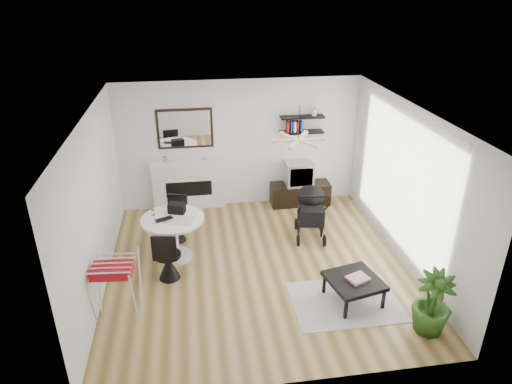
{
  "coord_description": "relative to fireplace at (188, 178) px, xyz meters",
  "views": [
    {
      "loc": [
        -1.0,
        -6.44,
        4.48
      ],
      "look_at": [
        0.03,
        0.4,
        1.23
      ],
      "focal_mm": 32.0,
      "sensor_mm": 36.0,
      "label": 1
    }
  ],
  "objects": [
    {
      "name": "shelf_lower",
      "position": [
        2.38,
        -0.05,
        0.91
      ],
      "size": [
        0.9,
        0.25,
        0.04
      ],
      "primitive_type": "cube",
      "color": "black",
      "rests_on": "wall_back"
    },
    {
      "name": "fireplace",
      "position": [
        0.0,
        0.0,
        0.0
      ],
      "size": [
        1.5,
        0.17,
        2.16
      ],
      "color": "white",
      "rests_on": "floor"
    },
    {
      "name": "newspaper",
      "position": [
        -0.13,
        -2.04,
        0.11
      ],
      "size": [
        0.43,
        0.38,
        0.01
      ],
      "primitive_type": "cube",
      "rotation": [
        0.0,
        0.0,
        -0.23
      ],
      "color": "silver",
      "rests_on": "dining_table"
    },
    {
      "name": "wall_left",
      "position": [
        -1.4,
        -2.42,
        0.66
      ],
      "size": [
        0.0,
        5.0,
        5.0
      ],
      "primitive_type": "plane",
      "rotation": [
        1.57,
        0.0,
        1.57
      ],
      "color": "white",
      "rests_on": "floor"
    },
    {
      "name": "drinking_glass",
      "position": [
        -0.62,
        -1.75,
        0.15
      ],
      "size": [
        0.06,
        0.06,
        0.1
      ],
      "primitive_type": "cylinder",
      "color": "white",
      "rests_on": "dining_table"
    },
    {
      "name": "sheer_curtain",
      "position": [
        3.5,
        -2.22,
        0.66
      ],
      "size": [
        0.04,
        3.6,
        2.6
      ],
      "primitive_type": "cube",
      "color": "white",
      "rests_on": "wall_right"
    },
    {
      "name": "potted_plant",
      "position": [
        3.22,
        -4.3,
        -0.21
      ],
      "size": [
        0.65,
        0.65,
        0.94
      ],
      "primitive_type": "imported",
      "rotation": [
        0.0,
        0.0,
        -0.28
      ],
      "color": "#285117",
      "rests_on": "floor"
    },
    {
      "name": "crt_tv",
      "position": [
        2.33,
        -0.16,
        0.04
      ],
      "size": [
        0.57,
        0.5,
        0.5
      ],
      "color": "#B7B7B9",
      "rests_on": "tv_console"
    },
    {
      "name": "rug",
      "position": [
        2.28,
        -3.54,
        -0.68
      ],
      "size": [
        1.63,
        1.18,
        0.01
      ],
      "primitive_type": "cube",
      "color": "#A5A5A5",
      "rests_on": "floor"
    },
    {
      "name": "floor",
      "position": [
        1.1,
        -2.42,
        -0.69
      ],
      "size": [
        5.0,
        5.0,
        0.0
      ],
      "primitive_type": "plane",
      "color": "brown",
      "rests_on": "ground"
    },
    {
      "name": "pendant_lamp",
      "position": [
        1.8,
        -2.12,
        1.46
      ],
      "size": [
        0.9,
        0.9,
        0.1
      ],
      "primitive_type": null,
      "color": "tan",
      "rests_on": "ceiling"
    },
    {
      "name": "coffee_table",
      "position": [
        2.4,
        -3.52,
        -0.33
      ],
      "size": [
        0.89,
        0.89,
        0.39
      ],
      "rotation": [
        0.0,
        0.0,
        0.22
      ],
      "color": "black",
      "rests_on": "rug"
    },
    {
      "name": "tv_console",
      "position": [
        2.38,
        -0.16,
        -0.45
      ],
      "size": [
        1.27,
        0.44,
        0.48
      ],
      "primitive_type": "cube",
      "color": "black",
      "rests_on": "floor"
    },
    {
      "name": "laptop",
      "position": [
        -0.41,
        -2.0,
        0.11
      ],
      "size": [
        0.35,
        0.3,
        0.02
      ],
      "primitive_type": "imported",
      "rotation": [
        0.0,
        0.0,
        0.43
      ],
      "color": "black",
      "rests_on": "dining_table"
    },
    {
      "name": "drying_rack",
      "position": [
        -1.08,
        -3.37,
        -0.18
      ],
      "size": [
        0.68,
        0.64,
        0.95
      ],
      "rotation": [
        0.0,
        0.0,
        -0.09
      ],
      "color": "white",
      "rests_on": "floor"
    },
    {
      "name": "black_bag",
      "position": [
        -0.21,
        -1.72,
        0.19
      ],
      "size": [
        0.32,
        0.25,
        0.17
      ],
      "primitive_type": "cube",
      "rotation": [
        0.0,
        0.0,
        -0.33
      ],
      "color": "black",
      "rests_on": "dining_table"
    },
    {
      "name": "dining_table",
      "position": [
        -0.29,
        -1.91,
        -0.17
      ],
      "size": [
        1.08,
        1.08,
        0.79
      ],
      "color": "white",
      "rests_on": "floor"
    },
    {
      "name": "magazines",
      "position": [
        2.44,
        -3.54,
        -0.27
      ],
      "size": [
        0.37,
        0.34,
        0.04
      ],
      "primitive_type": "cube",
      "rotation": [
        0.0,
        0.0,
        0.37
      ],
      "color": "#D63549",
      "rests_on": "coffee_table"
    },
    {
      "name": "shelf_upper",
      "position": [
        2.38,
        -0.05,
        1.23
      ],
      "size": [
        0.9,
        0.25,
        0.04
      ],
      "primitive_type": "cube",
      "color": "black",
      "rests_on": "wall_back"
    },
    {
      "name": "stroller",
      "position": [
        2.25,
        -1.51,
        -0.22
      ],
      "size": [
        0.67,
        0.93,
        1.08
      ],
      "rotation": [
        0.0,
        0.0,
        -0.16
      ],
      "color": "black",
      "rests_on": "floor"
    },
    {
      "name": "wall_right",
      "position": [
        3.6,
        -2.42,
        0.66
      ],
      "size": [
        0.0,
        5.0,
        5.0
      ],
      "primitive_type": "plane",
      "rotation": [
        1.57,
        0.0,
        -1.57
      ],
      "color": "white",
      "rests_on": "floor"
    },
    {
      "name": "ceiling",
      "position": [
        1.1,
        -2.42,
        2.01
      ],
      "size": [
        5.0,
        5.0,
        0.0
      ],
      "primitive_type": "plane",
      "color": "white",
      "rests_on": "wall_back"
    },
    {
      "name": "wall_back",
      "position": [
        1.1,
        0.08,
        0.66
      ],
      "size": [
        5.0,
        0.0,
        5.0
      ],
      "primitive_type": "plane",
      "rotation": [
        1.57,
        0.0,
        0.0
      ],
      "color": "white",
      "rests_on": "floor"
    },
    {
      "name": "chair_near",
      "position": [
        -0.39,
        -2.53,
        -0.4
      ],
      "size": [
        0.44,
        0.46,
        0.9
      ],
      "rotation": [
        0.0,
        0.0,
        2.98
      ],
      "color": "black",
      "rests_on": "floor"
    },
    {
      "name": "chair_far",
      "position": [
        -0.26,
        -1.3,
        -0.41
      ],
      "size": [
        0.44,
        0.46,
        0.87
      ],
      "rotation": [
        0.0,
        0.0,
        -0.27
      ],
      "color": "black",
      "rests_on": "floor"
    }
  ]
}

